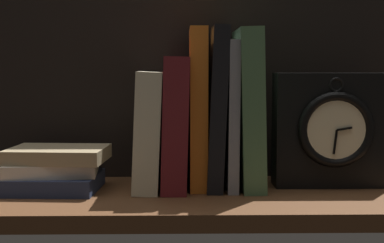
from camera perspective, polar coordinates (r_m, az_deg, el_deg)
The scene contains 10 objects.
ground_plane at distance 91.23cm, azimuth 0.28°, elevation -7.77°, with size 71.99×28.79×2.50cm, color #4C2D19.
back_panel at distance 102.73cm, azimuth 0.10°, elevation 4.65°, with size 71.99×1.20×36.52cm, color black.
book_cream_twain at distance 94.27cm, azimuth -4.21°, elevation -0.80°, with size 3.99×16.48×18.81cm, color beige.
book_maroon_dawkins at distance 94.02cm, azimuth -1.62°, elevation -0.10°, with size 3.96×16.96×21.10cm, color maroon.
book_orange_pandolfini at distance 93.87cm, azimuth 0.61°, elevation 1.33°, with size 2.75×12.19×25.79cm, color orange.
book_black_skeptic at distance 93.99cm, azimuth 2.39°, elevation 1.37°, with size 2.49×14.43×25.94cm, color black.
book_gray_chess at distance 94.25cm, azimuth 3.84°, elevation 0.69°, with size 1.68×14.42×23.68cm, color gray.
book_green_romantic at distance 94.47cm, azimuth 5.60°, elevation 1.27°, with size 3.55×15.58×25.60cm, color #476B44.
framed_clock at distance 96.90cm, azimuth 13.62°, elevation -0.79°, with size 18.63×6.80×18.63cm.
book_stack_side at distance 94.45cm, azimuth -13.41°, elevation -4.61°, with size 16.24×13.21×6.83cm.
Camera 1 is at (-2.08, -88.91, 19.12)cm, focal length 53.94 mm.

